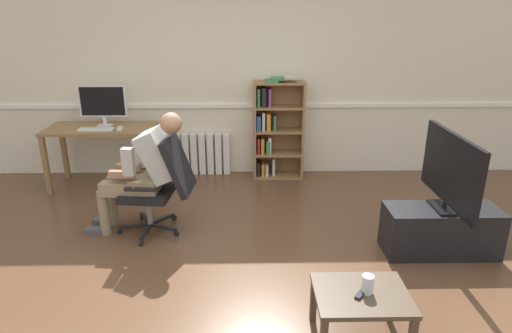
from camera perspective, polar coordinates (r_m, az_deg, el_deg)
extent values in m
plane|color=brown|center=(3.66, -2.16, -14.99)|extent=(18.00, 18.00, 0.00)
cube|color=beige|center=(5.71, -1.91, 12.32)|extent=(12.00, 0.10, 2.70)
cube|color=white|center=(5.71, -1.87, 7.95)|extent=(12.00, 0.03, 0.05)
cube|color=olive|center=(5.70, -25.84, 0.09)|extent=(0.06, 0.06, 0.72)
cube|color=olive|center=(5.31, -13.96, 0.18)|extent=(0.06, 0.06, 0.72)
cube|color=olive|center=(5.82, -12.84, 1.99)|extent=(0.06, 0.06, 0.72)
cube|color=olive|center=(6.18, -23.84, 1.80)|extent=(0.06, 0.06, 0.72)
cube|color=olive|center=(5.62, -19.70, 4.71)|extent=(1.28, 0.63, 0.04)
cube|color=silver|center=(5.66, -19.20, 5.11)|extent=(0.18, 0.14, 0.01)
cube|color=silver|center=(5.67, -19.21, 5.71)|extent=(0.04, 0.02, 0.10)
cube|color=silver|center=(5.62, -19.48, 8.09)|extent=(0.57, 0.02, 0.38)
cube|color=black|center=(5.61, -19.52, 8.06)|extent=(0.52, 0.00, 0.34)
cube|color=white|center=(5.49, -20.26, 4.60)|extent=(0.40, 0.12, 0.02)
cube|color=white|center=(5.42, -17.41, 4.81)|extent=(0.06, 0.10, 0.03)
cube|color=olive|center=(5.62, -0.17, 4.72)|extent=(0.03, 0.28, 1.26)
cube|color=olive|center=(5.66, 6.07, 4.72)|extent=(0.03, 0.28, 1.26)
cube|color=olive|center=(5.77, 2.86, 5.09)|extent=(0.61, 0.02, 1.26)
cube|color=olive|center=(5.82, 2.85, -1.13)|extent=(0.58, 0.28, 0.03)
cube|color=olive|center=(5.72, 2.91, 1.75)|extent=(0.58, 0.28, 0.03)
cube|color=olive|center=(5.63, 2.96, 4.73)|extent=(0.58, 0.28, 0.03)
cube|color=olive|center=(5.56, 3.01, 7.79)|extent=(0.58, 0.28, 0.03)
cube|color=olive|center=(5.51, 3.07, 10.92)|extent=(0.58, 0.28, 0.03)
cube|color=black|center=(5.77, 0.33, -0.20)|extent=(0.04, 0.19, 0.18)
cube|color=red|center=(5.67, 0.34, 2.84)|extent=(0.02, 0.19, 0.20)
cube|color=#2D519E|center=(5.58, 0.34, 5.76)|extent=(0.05, 0.19, 0.19)
cube|color=#38844C|center=(5.53, 0.35, 9.09)|extent=(0.03, 0.19, 0.23)
cube|color=orange|center=(5.78, 0.91, -0.24)|extent=(0.04, 0.19, 0.17)
cube|color=orange|center=(5.68, 0.85, 2.84)|extent=(0.04, 0.19, 0.20)
cube|color=beige|center=(5.58, 0.98, 5.99)|extent=(0.04, 0.19, 0.23)
cube|color=black|center=(5.52, 0.99, 9.13)|extent=(0.05, 0.19, 0.24)
cube|color=beige|center=(5.77, 1.42, -0.38)|extent=(0.04, 0.19, 0.15)
cube|color=#38844C|center=(5.67, 1.59, 2.63)|extent=(0.05, 0.19, 0.17)
cube|color=orange|center=(5.61, 1.63, 5.97)|extent=(0.05, 0.19, 0.22)
cube|color=#89428E|center=(5.55, 1.79, 9.10)|extent=(0.03, 0.19, 0.22)
cube|color=beige|center=(5.79, 2.29, 0.15)|extent=(0.03, 0.19, 0.24)
cube|color=white|center=(5.67, 1.79, 2.88)|extent=(0.04, 0.19, 0.21)
cube|color=#38844C|center=(5.60, 2.44, 5.83)|extent=(0.03, 0.19, 0.20)
cube|color=#38844C|center=(5.49, 2.04, 11.18)|extent=(0.16, 0.22, 0.02)
cube|color=#38844C|center=(5.49, 2.85, 11.43)|extent=(0.16, 0.22, 0.02)
cube|color=beige|center=(5.47, 4.56, 11.62)|extent=(0.16, 0.22, 0.02)
cube|color=white|center=(5.93, -11.25, 1.60)|extent=(0.08, 0.08, 0.56)
cube|color=white|center=(5.91, -10.21, 1.61)|extent=(0.08, 0.08, 0.56)
cube|color=white|center=(5.89, -9.17, 1.62)|extent=(0.08, 0.08, 0.56)
cube|color=white|center=(5.88, -8.11, 1.63)|extent=(0.08, 0.08, 0.56)
cube|color=white|center=(5.87, -7.06, 1.64)|extent=(0.08, 0.08, 0.56)
cube|color=white|center=(5.86, -6.00, 1.65)|extent=(0.08, 0.08, 0.56)
cube|color=white|center=(5.85, -4.94, 1.66)|extent=(0.08, 0.08, 0.56)
cube|color=white|center=(5.84, -3.87, 1.67)|extent=(0.08, 0.08, 0.56)
cube|color=black|center=(4.39, -14.26, -8.28)|extent=(0.06, 0.30, 0.02)
cylinder|color=black|center=(4.29, -14.83, -9.65)|extent=(0.03, 0.06, 0.06)
cube|color=black|center=(4.44, -12.08, -7.79)|extent=(0.29, 0.15, 0.02)
cylinder|color=black|center=(4.38, -10.40, -8.62)|extent=(0.06, 0.04, 0.06)
cube|color=black|center=(4.60, -12.17, -6.79)|extent=(0.23, 0.25, 0.02)
cylinder|color=black|center=(4.69, -10.69, -6.62)|extent=(0.05, 0.06, 0.06)
cube|color=black|center=(4.65, -14.27, -6.66)|extent=(0.18, 0.28, 0.02)
cylinder|color=black|center=(4.80, -14.79, -6.37)|extent=(0.05, 0.06, 0.06)
cube|color=black|center=(4.53, -15.58, -7.55)|extent=(0.30, 0.10, 0.02)
cylinder|color=black|center=(4.55, -17.44, -8.10)|extent=(0.06, 0.03, 0.06)
cylinder|color=gray|center=(4.45, -13.84, -5.57)|extent=(0.05, 0.05, 0.30)
cube|color=black|center=(4.38, -14.03, -3.37)|extent=(0.50, 0.50, 0.07)
cube|color=black|center=(4.18, -10.15, 0.22)|extent=(0.28, 0.46, 0.55)
cube|color=black|center=(4.55, -12.96, -0.43)|extent=(0.28, 0.07, 0.03)
cube|color=black|center=(4.09, -15.03, -2.93)|extent=(0.28, 0.07, 0.03)
cube|color=#937F60|center=(4.34, -14.14, -2.10)|extent=(0.29, 0.36, 0.14)
cube|color=#B2B2AD|center=(4.20, -12.67, 1.50)|extent=(0.41, 0.37, 0.52)
sphere|color=#A87A5B|center=(4.08, -11.09, 5.60)|extent=(0.20, 0.20, 0.20)
cube|color=white|center=(4.40, -17.72, -0.75)|extent=(0.15, 0.05, 0.02)
cube|color=#937F60|center=(4.50, -16.25, -1.88)|extent=(0.43, 0.17, 0.13)
cylinder|color=#937F60|center=(4.68, -18.36, -4.73)|extent=(0.10, 0.10, 0.46)
cube|color=#4C4C51|center=(4.80, -19.22, -6.82)|extent=(0.23, 0.11, 0.06)
cube|color=#937F60|center=(4.33, -17.14, -2.85)|extent=(0.43, 0.17, 0.13)
cylinder|color=#937F60|center=(4.51, -19.30, -5.76)|extent=(0.10, 0.10, 0.46)
cube|color=#4C4C51|center=(4.64, -20.17, -7.89)|extent=(0.23, 0.11, 0.06)
cube|color=#B2B2AD|center=(4.42, -15.03, 1.95)|extent=(0.11, 0.09, 0.26)
cube|color=#A87A5B|center=(4.45, -16.35, -0.11)|extent=(0.25, 0.09, 0.07)
cube|color=#B2B2AD|center=(4.14, -16.44, 0.60)|extent=(0.11, 0.09, 0.26)
cube|color=#A87A5B|center=(4.28, -17.21, -0.97)|extent=(0.25, 0.09, 0.07)
cube|color=black|center=(4.30, 23.05, -7.73)|extent=(1.00, 0.39, 0.44)
cube|color=black|center=(4.20, 23.46, -4.96)|extent=(0.20, 0.32, 0.02)
cylinder|color=black|center=(4.19, 23.53, -4.52)|extent=(0.04, 0.04, 0.05)
cube|color=black|center=(4.07, 24.15, -0.27)|extent=(0.04, 1.03, 0.61)
cube|color=white|center=(4.08, 24.43, -0.27)|extent=(0.01, 0.97, 0.56)
cube|color=#4C3D2D|center=(3.34, 17.26, -16.23)|extent=(0.04, 0.04, 0.34)
cube|color=#4C3D2D|center=(3.22, 7.55, -16.93)|extent=(0.04, 0.04, 0.34)
cube|color=#4C3D2D|center=(2.99, 13.70, -16.04)|extent=(0.61, 0.48, 0.03)
cylinder|color=silver|center=(2.96, 14.42, -14.73)|extent=(0.08, 0.08, 0.12)
cube|color=black|center=(2.97, 13.67, -15.78)|extent=(0.12, 0.14, 0.02)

